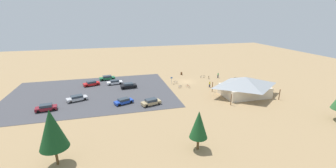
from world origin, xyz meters
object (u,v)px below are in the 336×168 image
at_px(bicycle_green_edge_north, 228,82).
at_px(bicycle_silver_yard_left, 203,77).
at_px(pine_mideast, 199,125).
at_px(car_white_by_curb, 115,82).
at_px(bike_pavilion, 245,85).
at_px(car_silver_near_entry, 77,98).
at_px(car_tan_front_row, 151,102).
at_px(visitor_at_bikes, 210,84).
at_px(bicycle_orange_mid_cluster, 209,77).
at_px(visitor_crossing_yard, 218,75).
at_px(bicycle_blue_by_bin, 180,87).
at_px(car_maroon_far_end, 46,108).
at_px(car_black_second_row, 129,86).
at_px(pine_far_east, 52,129).
at_px(bicycle_green_near_porch, 244,81).
at_px(bicycle_teal_trailside, 235,83).
at_px(bicycle_blue_yard_front, 247,84).
at_px(bicycle_purple_edge_south, 251,82).
at_px(bicycle_white_lone_west, 175,83).
at_px(trash_bin, 181,73).
at_px(car_blue_end_stall, 124,101).
at_px(car_green_mid_lot, 107,78).
at_px(bicycle_yellow_lone_east, 236,79).
at_px(bicycle_black_front_row, 245,79).
at_px(bicycle_red_back_row, 188,86).

distance_m(bicycle_green_edge_north, bicycle_silver_yard_left, 8.86).
xyz_separation_m(pine_mideast, car_white_by_curb, (11.18, -37.13, -3.48)).
bearing_deg(bike_pavilion, bicycle_silver_yard_left, -78.80).
height_order(car_silver_near_entry, car_tan_front_row, car_tan_front_row).
bearing_deg(visitor_at_bikes, bicycle_orange_mid_cluster, -113.31).
distance_m(car_tan_front_row, visitor_crossing_yard, 30.35).
height_order(pine_mideast, bicycle_silver_yard_left, pine_mideast).
distance_m(bicycle_blue_by_bin, visitor_crossing_yard, 16.53).
relative_size(car_tan_front_row, car_maroon_far_end, 1.08).
xyz_separation_m(bicycle_silver_yard_left, car_black_second_row, (24.29, 4.66, 0.41)).
height_order(bicycle_blue_by_bin, visitor_crossing_yard, visitor_crossing_yard).
xyz_separation_m(pine_far_east, visitor_at_bikes, (-34.85, -26.00, -4.52)).
bearing_deg(bicycle_green_near_porch, pine_far_east, 30.28).
distance_m(bicycle_blue_by_bin, bicycle_teal_trailside, 17.01).
height_order(pine_far_east, car_silver_near_entry, pine_far_east).
relative_size(bicycle_orange_mid_cluster, car_black_second_row, 0.36).
bearing_deg(car_white_by_curb, bicycle_blue_yard_front, 163.39).
distance_m(bicycle_blue_yard_front, visitor_crossing_yard, 10.70).
xyz_separation_m(bicycle_purple_edge_south, bicycle_white_lone_west, (21.83, -5.56, -0.01)).
height_order(trash_bin, car_blue_end_stall, car_blue_end_stall).
bearing_deg(pine_mideast, car_green_mid_lot, -72.59).
bearing_deg(car_black_second_row, visitor_at_bikes, 167.53).
bearing_deg(bicycle_yellow_lone_east, car_black_second_row, -0.38).
distance_m(bike_pavilion, bicycle_white_lone_west, 19.92).
xyz_separation_m(bicycle_green_edge_north, car_black_second_row, (29.68, -2.36, 0.41)).
distance_m(bike_pavilion, bicycle_black_front_row, 14.65).
height_order(pine_far_east, bicycle_black_front_row, pine_far_east).
height_order(trash_bin, car_maroon_far_end, car_maroon_far_end).
bearing_deg(pine_far_east, bicycle_yellow_lone_east, -146.44).
bearing_deg(bicycle_silver_yard_left, car_black_second_row, 10.87).
bearing_deg(bicycle_teal_trailside, car_maroon_far_end, 7.92).
height_order(pine_far_east, bicycle_orange_mid_cluster, pine_far_east).
distance_m(bike_pavilion, bicycle_purple_edge_south, 11.70).
bearing_deg(visitor_at_bikes, car_blue_end_stall, 14.45).
bearing_deg(bicycle_teal_trailside, car_green_mid_lot, -20.77).
distance_m(bicycle_teal_trailside, bicycle_red_back_row, 14.72).
xyz_separation_m(bike_pavilion, car_green_mid_lot, (33.62, -23.32, -2.00)).
height_order(trash_bin, bicycle_blue_yard_front, trash_bin).
xyz_separation_m(pine_mideast, car_silver_near_entry, (20.33, -25.95, -3.45)).
bearing_deg(bicycle_yellow_lone_east, pine_far_east, 33.56).
xyz_separation_m(pine_far_east, bicycle_teal_trailside, (-43.57, -26.94, -5.08)).
bearing_deg(bicycle_yellow_lone_east, bicycle_white_lone_west, -2.33).
bearing_deg(car_maroon_far_end, trash_bin, -150.76).
height_order(bicycle_yellow_lone_east, visitor_crossing_yard, visitor_crossing_yard).
xyz_separation_m(bicycle_white_lone_west, car_green_mid_lot, (19.59, -9.37, 0.34)).
bearing_deg(bicycle_white_lone_west, car_maroon_far_end, 19.51).
bearing_deg(pine_far_east, bicycle_blue_yard_front, -151.97).
bearing_deg(car_blue_end_stall, car_green_mid_lot, -80.33).
height_order(bicycle_green_edge_north, car_maroon_far_end, car_maroon_far_end).
xyz_separation_m(bicycle_silver_yard_left, car_maroon_far_end, (42.79, 15.53, 0.39)).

